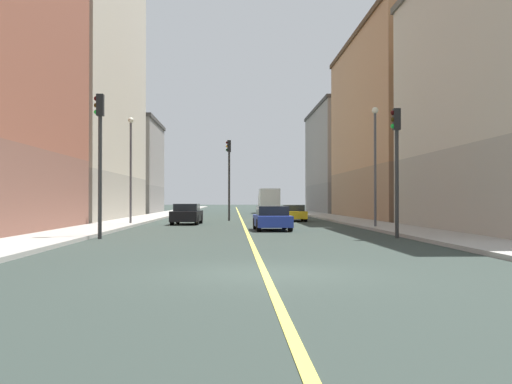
# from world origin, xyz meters

# --- Properties ---
(ground_plane) EXTENTS (400.00, 400.00, 0.00)m
(ground_plane) POSITION_xyz_m (0.00, 0.00, 0.00)
(ground_plane) COLOR #2A3530
(ground_plane) RESTS_ON ground
(sidewalk_left) EXTENTS (2.96, 168.00, 0.15)m
(sidewalk_left) POSITION_xyz_m (8.06, 49.00, 0.07)
(sidewalk_left) COLOR #9E9B93
(sidewalk_left) RESTS_ON ground
(sidewalk_right) EXTENTS (2.96, 168.00, 0.15)m
(sidewalk_right) POSITION_xyz_m (-8.06, 49.00, 0.07)
(sidewalk_right) COLOR #9E9B93
(sidewalk_right) RESTS_ON ground
(lane_center_stripe) EXTENTS (0.16, 154.00, 0.01)m
(lane_center_stripe) POSITION_xyz_m (0.00, 49.00, 0.01)
(lane_center_stripe) COLOR #E5D14C
(lane_center_stripe) RESTS_ON ground
(building_left_mid) EXTENTS (9.42, 24.60, 15.67)m
(building_left_mid) POSITION_xyz_m (14.10, 39.50, 7.84)
(building_left_mid) COLOR #8F6B4F
(building_left_mid) RESTS_ON ground
(building_left_far) EXTENTS (9.42, 21.56, 13.08)m
(building_left_far) POSITION_xyz_m (14.10, 64.75, 6.55)
(building_left_far) COLOR slate
(building_left_far) RESTS_ON ground
(building_right_midblock) EXTENTS (9.42, 24.64, 23.73)m
(building_right_midblock) POSITION_xyz_m (-14.10, 38.48, 11.88)
(building_right_midblock) COLOR #9D9688
(building_right_midblock) RESTS_ON ground
(building_right_distant) EXTENTS (9.42, 14.75, 10.89)m
(building_right_distant) POSITION_xyz_m (-14.10, 60.83, 5.46)
(building_right_distant) COLOR slate
(building_right_distant) RESTS_ON ground
(traffic_light_left_near) EXTENTS (0.40, 0.32, 5.45)m
(traffic_light_left_near) POSITION_xyz_m (6.17, 12.43, 3.56)
(traffic_light_left_near) COLOR #2D2D2D
(traffic_light_left_near) RESTS_ON ground
(traffic_light_right_near) EXTENTS (0.40, 0.32, 5.98)m
(traffic_light_right_near) POSITION_xyz_m (-6.20, 12.43, 3.87)
(traffic_light_right_near) COLOR #2D2D2D
(traffic_light_right_near) RESTS_ON ground
(traffic_light_median_far) EXTENTS (0.40, 0.32, 6.22)m
(traffic_light_median_far) POSITION_xyz_m (-1.01, 35.02, 4.01)
(traffic_light_median_far) COLOR #2D2D2D
(traffic_light_median_far) RESTS_ON ground
(street_lamp_left_near) EXTENTS (0.36, 0.36, 6.61)m
(street_lamp_left_near) POSITION_xyz_m (7.18, 20.89, 4.19)
(street_lamp_left_near) COLOR #4C4C51
(street_lamp_left_near) RESTS_ON ground
(street_lamp_right_near) EXTENTS (0.36, 0.36, 6.70)m
(street_lamp_right_near) POSITION_xyz_m (-7.18, 26.52, 4.24)
(street_lamp_right_near) COLOR #4C4C51
(street_lamp_right_near) RESTS_ON ground
(car_yellow) EXTENTS (1.94, 4.52, 1.23)m
(car_yellow) POSITION_xyz_m (3.86, 33.93, 0.60)
(car_yellow) COLOR gold
(car_yellow) RESTS_ON ground
(car_blue) EXTENTS (1.93, 4.30, 1.28)m
(car_blue) POSITION_xyz_m (1.37, 19.52, 0.63)
(car_blue) COLOR #23389E
(car_blue) RESTS_ON ground
(car_black) EXTENTS (1.94, 4.63, 1.36)m
(car_black) POSITION_xyz_m (-3.73, 28.03, 0.67)
(car_black) COLOR black
(car_black) RESTS_ON ground
(box_truck) EXTENTS (2.40, 7.83, 2.94)m
(box_truck) POSITION_xyz_m (3.67, 63.15, 1.57)
(box_truck) COLOR beige
(box_truck) RESTS_ON ground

